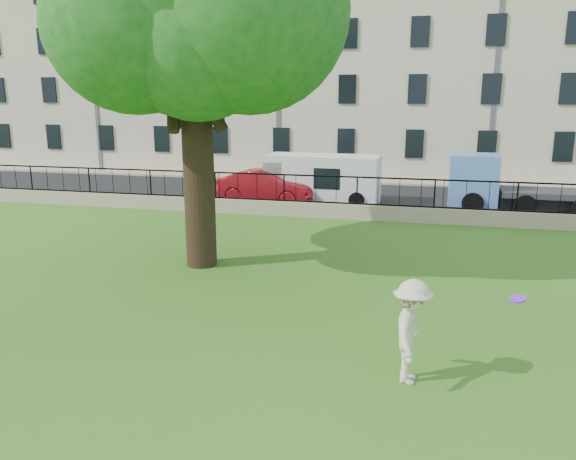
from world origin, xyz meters
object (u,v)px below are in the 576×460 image
(man, at_px, (412,332))
(blue_truck, at_px, (519,184))
(white_van, at_px, (323,179))
(frisbee, at_px, (518,299))
(red_sedan, at_px, (267,186))

(man, height_order, blue_truck, blue_truck)
(white_van, bearing_deg, frisbee, -66.37)
(blue_truck, bearing_deg, man, -102.37)
(man, relative_size, frisbee, 6.81)
(white_van, xyz_separation_m, blue_truck, (8.50, -0.28, 0.11))
(white_van, height_order, blue_truck, blue_truck)
(man, distance_m, frisbee, 1.88)
(man, xyz_separation_m, white_van, (-4.50, 16.34, 0.17))
(white_van, bearing_deg, blue_truck, 0.27)
(man, bearing_deg, white_van, 20.08)
(man, distance_m, red_sedan, 17.12)
(man, height_order, white_van, white_van)
(man, xyz_separation_m, blue_truck, (4.00, 16.06, 0.28))
(blue_truck, bearing_deg, frisbee, -96.69)
(frisbee, relative_size, blue_truck, 0.05)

